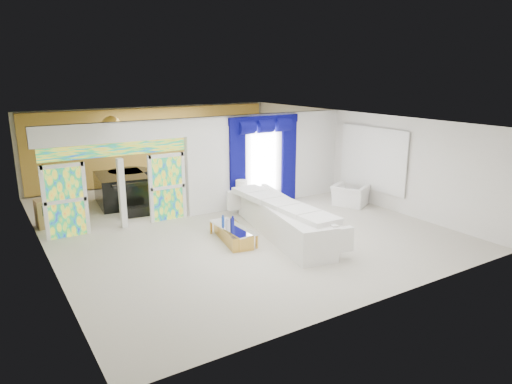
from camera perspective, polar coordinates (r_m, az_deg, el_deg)
floor at (r=13.86m, az=-3.69°, el=-3.50°), size 12.00×12.00×0.00m
dividing_wall at (r=15.39m, az=1.51°, el=4.12°), size 5.70×0.18×3.00m
dividing_header at (r=13.16m, az=-17.09°, el=7.08°), size 4.30×0.18×0.55m
stained_panel_left at (r=13.19m, az=-22.49°, el=-1.03°), size 0.95×0.04×2.00m
stained_panel_right at (r=13.90m, az=-10.90°, el=0.60°), size 0.95×0.04×2.00m
stained_transom at (r=13.22m, az=-16.94°, el=5.05°), size 4.00×0.05×0.35m
window_pane at (r=15.19m, az=0.93°, el=3.79°), size 1.00×0.02×2.30m
blue_drape_left at (r=14.66m, az=-2.30°, el=3.19°), size 0.55×0.10×2.80m
blue_drape_right at (r=15.73m, az=4.06°, el=3.95°), size 0.55×0.10×2.80m
blue_pelmet at (r=14.96m, az=1.01°, el=8.93°), size 2.60×0.12×0.25m
wall_mirror at (r=15.64m, az=14.21°, el=4.03°), size 0.04×2.70×1.90m
gold_curtains at (r=18.80m, az=-12.39°, el=5.71°), size 9.70×0.12×2.90m
white_sofa at (r=12.51m, az=3.20°, el=-3.49°), size 1.76×4.52×0.84m
coffee_table at (r=12.15m, az=-2.87°, el=-5.22°), size 0.86×1.74×0.37m
console_table at (r=14.85m, az=-0.79°, el=-1.38°), size 1.29×0.49×0.42m
table_lamp at (r=14.58m, az=-1.80°, el=0.35°), size 0.36×0.36×0.58m
armchair at (r=15.57m, az=11.53°, el=-0.41°), size 1.31×1.37×0.69m
grand_piano at (r=16.05m, az=-16.26°, el=0.32°), size 1.70×2.13×1.00m
piano_bench at (r=14.66m, az=-14.42°, el=-2.34°), size 0.90×0.42×0.29m
tv_console at (r=14.45m, az=-24.47°, el=-2.39°), size 0.60×0.55×0.81m
chandelier at (r=15.61m, az=-17.47°, el=7.87°), size 0.60×0.60×0.60m
decanters at (r=12.20m, az=-3.43°, el=-3.74°), size 0.11×0.61×0.27m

